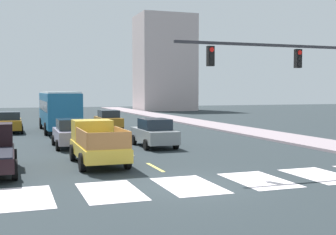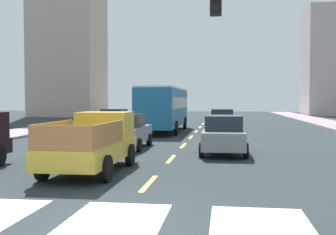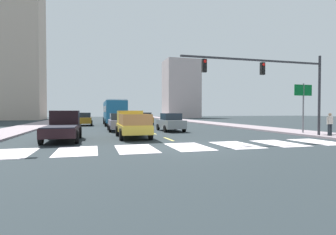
{
  "view_description": "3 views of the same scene",
  "coord_description": "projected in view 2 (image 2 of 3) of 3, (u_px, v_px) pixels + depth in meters",
  "views": [
    {
      "loc": [
        -5.9,
        -14.61,
        3.39
      ],
      "look_at": [
        2.47,
        9.33,
        1.87
      ],
      "focal_mm": 47.38,
      "sensor_mm": 36.0,
      "label": 1
    },
    {
      "loc": [
        2.16,
        -7.69,
        2.41
      ],
      "look_at": [
        -1.22,
        17.02,
        1.35
      ],
      "focal_mm": 44.41,
      "sensor_mm": 36.0,
      "label": 2
    },
    {
      "loc": [
        -4.87,
        -13.33,
        1.93
      ],
      "look_at": [
        0.75,
        6.85,
        1.41
      ],
      "focal_mm": 28.12,
      "sensor_mm": 36.0,
      "label": 3
    }
  ],
  "objects": [
    {
      "name": "sedan_mid",
      "position": [
        126.0,
        131.0,
        20.54
      ],
      "size": [
        2.02,
        4.4,
        1.72
      ],
      "rotation": [
        0.0,
        0.0,
        -0.04
      ],
      "color": "gray",
      "rests_on": "ground"
    },
    {
      "name": "lane_dash_2",
      "position": [
        183.0,
        146.0,
        21.87
      ],
      "size": [
        0.16,
        2.4,
        0.01
      ],
      "primitive_type": "cube",
      "color": "#E5CF56",
      "rests_on": "ground"
    },
    {
      "name": "sedan_near_left",
      "position": [
        222.0,
        120.0,
        31.36
      ],
      "size": [
        2.02,
        4.4,
        1.72
      ],
      "rotation": [
        0.0,
        0.0,
        -0.03
      ],
      "color": "#A96B1A",
      "rests_on": "ground"
    },
    {
      "name": "lane_dash_5",
      "position": [
        200.0,
        127.0,
        36.72
      ],
      "size": [
        0.16,
        2.4,
        0.01
      ],
      "primitive_type": "cube",
      "color": "#E5CF56",
      "rests_on": "ground"
    },
    {
      "name": "sidewalk_left",
      "position": [
        4.0,
        135.0,
        27.49
      ],
      "size": [
        3.63,
        110.0,
        0.15
      ],
      "primitive_type": "cube",
      "color": "gray",
      "rests_on": "ground"
    },
    {
      "name": "lane_dash_6",
      "position": [
        203.0,
        124.0,
        41.67
      ],
      "size": [
        0.16,
        2.4,
        0.01
      ],
      "primitive_type": "cube",
      "color": "#E5CF56",
      "rests_on": "ground"
    },
    {
      "name": "lane_dash_7",
      "position": [
        205.0,
        121.0,
        46.61
      ],
      "size": [
        0.16,
        2.4,
        0.01
      ],
      "primitive_type": "cube",
      "color": "#E5CF56",
      "rests_on": "ground"
    },
    {
      "name": "lane_dash_0",
      "position": [
        149.0,
        183.0,
        11.97
      ],
      "size": [
        0.16,
        2.4,
        0.01
      ],
      "primitive_type": "cube",
      "color": "#E5CF56",
      "rests_on": "ground"
    },
    {
      "name": "crosswalk_stripe_4",
      "position": [
        263.0,
        231.0,
        7.62
      ],
      "size": [
        1.94,
        3.31,
        0.01
      ],
      "primitive_type": "cube",
      "color": "silver",
      "rests_on": "ground"
    },
    {
      "name": "lane_dash_4",
      "position": [
        196.0,
        131.0,
        31.77
      ],
      "size": [
        0.16,
        2.4,
        0.01
      ],
      "primitive_type": "cube",
      "color": "#E5CF56",
      "rests_on": "ground"
    },
    {
      "name": "crosswalk_stripe_3",
      "position": [
        111.0,
        224.0,
        8.01
      ],
      "size": [
        1.94,
        3.31,
        0.01
      ],
      "primitive_type": "cube",
      "color": "silver",
      "rests_on": "ground"
    },
    {
      "name": "lane_dash_1",
      "position": [
        171.0,
        159.0,
        16.92
      ],
      "size": [
        0.16,
        2.4,
        0.01
      ],
      "primitive_type": "cube",
      "color": "#E5CF56",
      "rests_on": "ground"
    },
    {
      "name": "ground_plane",
      "position": [
        111.0,
        225.0,
        8.01
      ],
      "size": [
        160.0,
        160.0,
        0.0
      ],
      "primitive_type": "plane",
      "color": "#252E31"
    },
    {
      "name": "sedan_far",
      "position": [
        224.0,
        135.0,
        18.45
      ],
      "size": [
        2.02,
        4.4,
        1.72
      ],
      "rotation": [
        0.0,
        0.0,
        -0.02
      ],
      "color": "gray",
      "rests_on": "ground"
    },
    {
      "name": "lane_dash_3",
      "position": [
        191.0,
        137.0,
        26.82
      ],
      "size": [
        0.16,
        2.4,
        0.01
      ],
      "primitive_type": "cube",
      "color": "#E5CF56",
      "rests_on": "ground"
    },
    {
      "name": "pickup_stakebed",
      "position": [
        95.0,
        143.0,
        14.2
      ],
      "size": [
        2.18,
        5.2,
        1.96
      ],
      "rotation": [
        0.0,
        0.0,
        -0.04
      ],
      "color": "gold",
      "rests_on": "ground"
    },
    {
      "name": "sedan_near_right",
      "position": [
        115.0,
        120.0,
        31.96
      ],
      "size": [
        2.02,
        4.4,
        1.72
      ],
      "rotation": [
        0.0,
        0.0,
        0.03
      ],
      "color": "#9E6815",
      "rests_on": "ground"
    },
    {
      "name": "city_bus",
      "position": [
        164.0,
        106.0,
        31.21
      ],
      "size": [
        2.72,
        10.8,
        3.32
      ],
      "rotation": [
        0.0,
        0.0,
        0.01
      ],
      "color": "#1C5E89",
      "rests_on": "ground"
    }
  ]
}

